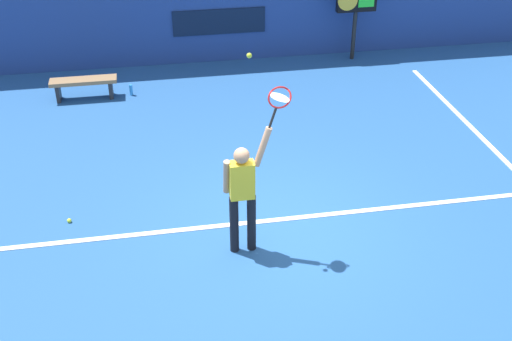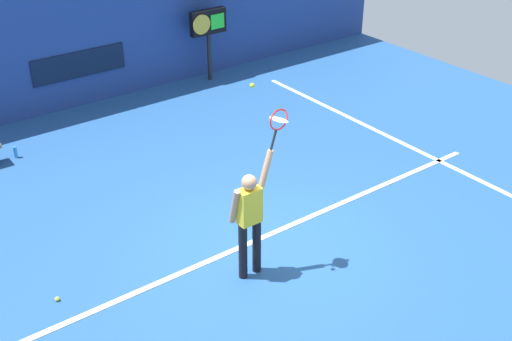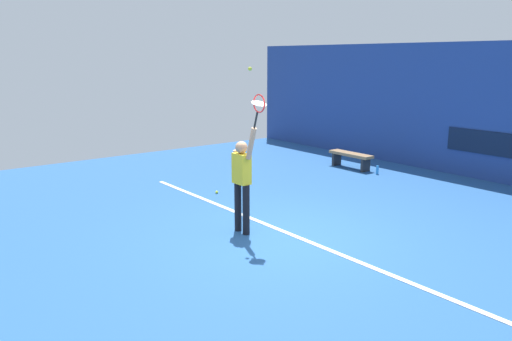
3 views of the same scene
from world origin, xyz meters
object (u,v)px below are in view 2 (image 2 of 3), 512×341
object	(u,v)px
tennis_ball	(252,86)
water_bottle	(15,152)
tennis_player	(250,217)
tennis_racket	(278,122)
scoreboard_clock	(208,25)
spare_ball	(57,299)

from	to	relation	value
tennis_ball	water_bottle	world-z (taller)	tennis_ball
water_bottle	tennis_player	bearing A→B (deg)	-74.85
tennis_ball	tennis_racket	bearing A→B (deg)	-14.82
tennis_racket	scoreboard_clock	bearing A→B (deg)	64.28
tennis_racket	spare_ball	size ratio (longest dim) A/B	9.21
scoreboard_clock	spare_ball	size ratio (longest dim) A/B	26.29
tennis_racket	tennis_ball	bearing A→B (deg)	165.18
tennis_racket	scoreboard_clock	world-z (taller)	tennis_racket
tennis_player	water_bottle	distance (m)	5.99
spare_ball	water_bottle	bearing A→B (deg)	77.69
tennis_player	water_bottle	xyz separation A→B (m)	(-1.55, 5.72, -0.89)
spare_ball	tennis_ball	bearing A→B (deg)	-21.07
water_bottle	spare_ball	bearing A→B (deg)	-102.31
tennis_racket	spare_ball	distance (m)	3.99
tennis_ball	water_bottle	distance (m)	6.51
scoreboard_clock	water_bottle	xyz separation A→B (m)	(-5.38, -1.22, -1.28)
tennis_ball	scoreboard_clock	bearing A→B (deg)	61.54
tennis_player	scoreboard_clock	bearing A→B (deg)	61.09
tennis_ball	scoreboard_clock	distance (m)	7.93
tennis_player	tennis_racket	bearing A→B (deg)	-0.50
water_bottle	tennis_racket	bearing A→B (deg)	-70.41
tennis_player	tennis_racket	size ratio (longest dim) A/B	3.16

